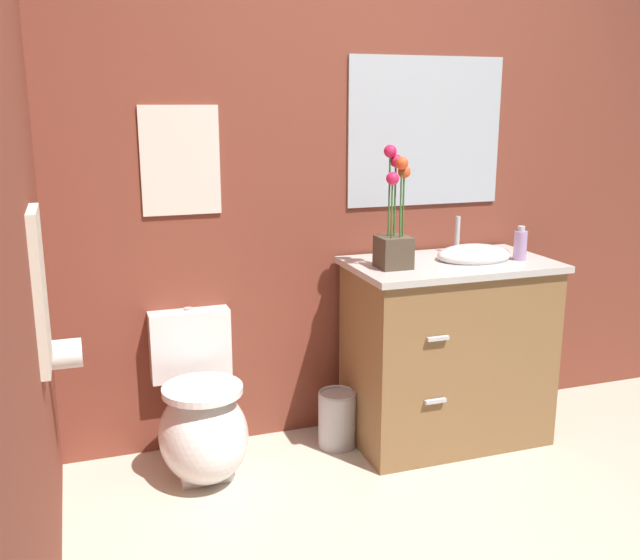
% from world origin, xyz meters
% --- Properties ---
extents(wall_back, '(4.45, 0.05, 2.50)m').
position_xyz_m(wall_back, '(0.20, 1.52, 1.25)').
color(wall_back, brown).
rests_on(wall_back, ground_plane).
extents(wall_left, '(0.05, 4.17, 2.50)m').
position_xyz_m(wall_left, '(-1.45, 0.45, 1.25)').
color(wall_left, brown).
rests_on(wall_left, ground_plane).
extents(toilet, '(0.38, 0.59, 0.69)m').
position_xyz_m(toilet, '(-0.84, 1.22, 0.24)').
color(toilet, white).
rests_on(toilet, ground_plane).
extents(vanity_cabinet, '(0.94, 0.56, 1.06)m').
position_xyz_m(vanity_cabinet, '(0.34, 1.19, 0.45)').
color(vanity_cabinet, brown).
rests_on(vanity_cabinet, ground_plane).
extents(flower_vase, '(0.14, 0.14, 0.54)m').
position_xyz_m(flower_vase, '(0.03, 1.15, 1.04)').
color(flower_vase, '#4C3D2D').
rests_on(flower_vase, vanity_cabinet).
extents(soap_bottle, '(0.06, 0.06, 0.16)m').
position_xyz_m(soap_bottle, '(0.65, 1.11, 0.95)').
color(soap_bottle, '#B28CBF').
rests_on(soap_bottle, vanity_cabinet).
extents(trash_bin, '(0.18, 0.18, 0.27)m').
position_xyz_m(trash_bin, '(-0.19, 1.27, 0.14)').
color(trash_bin, '#B7B7BC').
rests_on(trash_bin, ground_plane).
extents(wall_poster, '(0.34, 0.01, 0.47)m').
position_xyz_m(wall_poster, '(-0.84, 1.48, 1.34)').
color(wall_poster, silver).
extents(wall_mirror, '(0.80, 0.01, 0.70)m').
position_xyz_m(wall_mirror, '(0.33, 1.48, 1.45)').
color(wall_mirror, '#B2BCC6').
extents(hanging_towel, '(0.03, 0.28, 0.52)m').
position_xyz_m(hanging_towel, '(-1.41, 0.72, 1.01)').
color(hanging_towel, beige).
extents(toilet_paper_roll, '(0.11, 0.11, 0.11)m').
position_xyz_m(toilet_paper_roll, '(-1.36, 1.02, 0.68)').
color(toilet_paper_roll, white).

